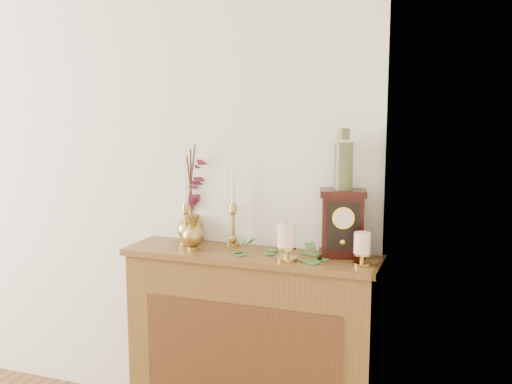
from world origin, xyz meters
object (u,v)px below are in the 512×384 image
at_px(candlestick_left, 186,217).
at_px(bud_vase, 193,233).
at_px(ginger_jar, 195,197).
at_px(candlestick_center, 233,217).
at_px(ceramic_vase, 344,162).
at_px(mantel_clock, 342,224).

distance_m(candlestick_left, bud_vase, 0.12).
bearing_deg(bud_vase, candlestick_left, 133.61).
bearing_deg(ginger_jar, candlestick_left, -86.77).
bearing_deg(candlestick_center, candlestick_left, -162.71).
relative_size(candlestick_left, ginger_jar, 0.88).
distance_m(bud_vase, ceramic_vase, 0.80).
height_order(mantel_clock, ceramic_vase, ceramic_vase).
bearing_deg(ceramic_vase, bud_vase, -168.22).
distance_m(candlestick_left, ginger_jar, 0.15).
height_order(candlestick_left, ginger_jar, ginger_jar).
bearing_deg(mantel_clock, ginger_jar, 160.65).
bearing_deg(ginger_jar, ceramic_vase, -4.09).
bearing_deg(mantel_clock, candlestick_center, 164.25).
relative_size(ginger_jar, ceramic_vase, 1.79).
distance_m(mantel_clock, ceramic_vase, 0.28).
height_order(bud_vase, ginger_jar, ginger_jar).
bearing_deg(ceramic_vase, candlestick_center, 179.60).
xyz_separation_m(candlestick_center, ginger_jar, (-0.23, 0.05, 0.08)).
height_order(ginger_jar, mantel_clock, ginger_jar).
height_order(bud_vase, mantel_clock, mantel_clock).
relative_size(bud_vase, mantel_clock, 0.55).
height_order(candlestick_center, ginger_jar, ginger_jar).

